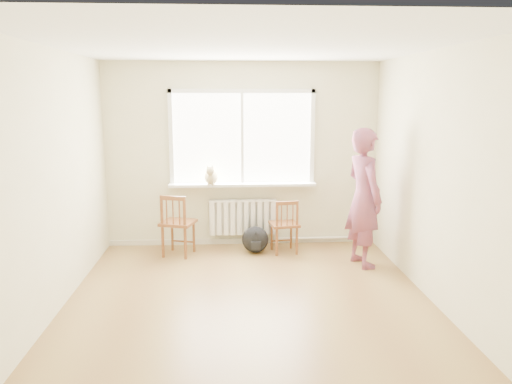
{
  "coord_description": "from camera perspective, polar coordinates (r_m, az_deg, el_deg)",
  "views": [
    {
      "loc": [
        -0.23,
        -5.07,
        2.23
      ],
      "look_at": [
        0.14,
        1.2,
        1.0
      ],
      "focal_mm": 35.0,
      "sensor_mm": 36.0,
      "label": 1
    }
  ],
  "objects": [
    {
      "name": "person",
      "position": [
        6.64,
        12.23,
        -0.65
      ],
      "size": [
        0.59,
        0.75,
        1.82
      ],
      "primitive_type": "imported",
      "rotation": [
        0.0,
        0.0,
        1.84
      ],
      "color": "#CD4445",
      "rests_on": "floor"
    },
    {
      "name": "cat",
      "position": [
        7.21,
        -5.15,
        1.82
      ],
      "size": [
        0.21,
        0.46,
        0.3
      ],
      "rotation": [
        0.0,
        0.0,
        -0.05
      ],
      "color": "beige",
      "rests_on": "windowsill"
    },
    {
      "name": "chair_left",
      "position": [
        7.04,
        -9.04,
        -3.75
      ],
      "size": [
        0.54,
        0.52,
        0.88
      ],
      "rotation": [
        0.0,
        0.0,
        2.85
      ],
      "color": "brown",
      "rests_on": "floor"
    },
    {
      "name": "ceiling",
      "position": [
        5.09,
        -0.83,
        16.4
      ],
      "size": [
        4.5,
        4.5,
        0.0
      ],
      "primitive_type": "plane",
      "rotation": [
        3.14,
        0.0,
        0.0
      ],
      "color": "white",
      "rests_on": "back_wall"
    },
    {
      "name": "window",
      "position": [
        7.32,
        -1.59,
        6.63
      ],
      "size": [
        2.12,
        0.05,
        1.42
      ],
      "color": "white",
      "rests_on": "back_wall"
    },
    {
      "name": "backpack",
      "position": [
        7.17,
        -0.08,
        -5.44
      ],
      "size": [
        0.39,
        0.3,
        0.38
      ],
      "primitive_type": "ellipsoid",
      "rotation": [
        0.0,
        0.0,
        0.05
      ],
      "color": "black",
      "rests_on": "floor"
    },
    {
      "name": "chair_right",
      "position": [
        7.09,
        3.34,
        -3.93
      ],
      "size": [
        0.44,
        0.42,
        0.78
      ],
      "rotation": [
        0.0,
        0.0,
        3.3
      ],
      "color": "brown",
      "rests_on": "floor"
    },
    {
      "name": "floor",
      "position": [
        5.54,
        -0.75,
        -12.64
      ],
      "size": [
        4.5,
        4.5,
        0.0
      ],
      "primitive_type": "plane",
      "color": "olive",
      "rests_on": "ground"
    },
    {
      "name": "baseboard",
      "position": [
        7.62,
        -1.53,
        -5.61
      ],
      "size": [
        4.0,
        0.03,
        0.08
      ],
      "primitive_type": "cube",
      "color": "beige",
      "rests_on": "ground"
    },
    {
      "name": "radiator",
      "position": [
        7.45,
        -1.53,
        -2.83
      ],
      "size": [
        1.0,
        0.12,
        0.55
      ],
      "color": "white",
      "rests_on": "back_wall"
    },
    {
      "name": "back_wall",
      "position": [
        7.37,
        -1.59,
        4.23
      ],
      "size": [
        4.0,
        0.01,
        2.7
      ],
      "primitive_type": "cube",
      "color": "beige",
      "rests_on": "ground"
    },
    {
      "name": "windowsill",
      "position": [
        7.32,
        -1.54,
        0.86
      ],
      "size": [
        2.15,
        0.22,
        0.04
      ],
      "primitive_type": "cube",
      "color": "white",
      "rests_on": "back_wall"
    },
    {
      "name": "heating_pipe",
      "position": [
        7.71,
        7.84,
        -5.21
      ],
      "size": [
        1.4,
        0.04,
        0.04
      ],
      "primitive_type": "cylinder",
      "rotation": [
        0.0,
        1.57,
        0.0
      ],
      "color": "silver",
      "rests_on": "back_wall"
    }
  ]
}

